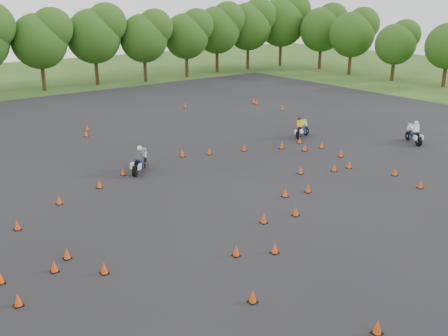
% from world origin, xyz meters
% --- Properties ---
extents(ground, '(140.00, 140.00, 0.00)m').
position_xyz_m(ground, '(0.00, 0.00, 0.00)').
color(ground, '#2D5119').
rests_on(ground, ground).
extents(asphalt_pad, '(62.00, 62.00, 0.00)m').
position_xyz_m(asphalt_pad, '(0.00, 6.00, 0.01)').
color(asphalt_pad, black).
rests_on(asphalt_pad, ground).
extents(treeline, '(87.19, 32.18, 11.19)m').
position_xyz_m(treeline, '(3.17, 35.36, 4.66)').
color(treeline, '#264A15').
rests_on(treeline, ground).
extents(traffic_cones, '(36.29, 33.04, 0.45)m').
position_xyz_m(traffic_cones, '(0.23, 5.37, 0.23)').
color(traffic_cones, '#EB4509').
rests_on(traffic_cones, asphalt_pad).
extents(rider_grey, '(2.03, 1.97, 1.67)m').
position_xyz_m(rider_grey, '(-2.29, 9.27, 0.84)').
color(rider_grey, '#43464B').
rests_on(rider_grey, ground).
extents(rider_yellow, '(2.11, 1.32, 1.56)m').
position_xyz_m(rider_yellow, '(11.12, 8.83, 0.79)').
color(rider_yellow, yellow).
rests_on(rider_yellow, ground).
extents(rider_white, '(1.64, 2.18, 1.65)m').
position_xyz_m(rider_white, '(16.19, 2.96, 0.83)').
color(rider_white, white).
rests_on(rider_white, ground).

